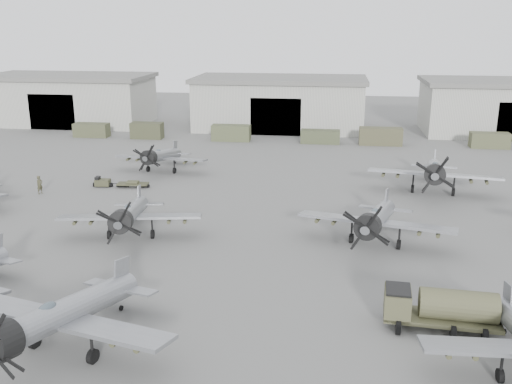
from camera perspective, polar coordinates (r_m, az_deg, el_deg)
ground at (r=40.49m, az=-6.34°, el=-9.17°), size 220.00×220.00×0.00m
hangar_left at (r=108.95m, az=-18.17°, el=8.85°), size 29.00×14.80×8.70m
hangar_center at (r=98.58m, az=2.39°, el=8.91°), size 29.00×14.80×8.70m
support_truck_1 at (r=94.91m, az=-16.12°, el=5.97°), size 5.49×2.20×2.17m
support_truck_2 at (r=91.57m, az=-10.85°, el=6.06°), size 4.95×2.20×2.50m
support_truck_3 at (r=88.23m, az=-2.50°, el=5.93°), size 5.91×2.20×2.43m
support_truck_4 at (r=86.90m, az=6.44°, el=5.53°), size 5.84×2.20×2.00m
support_truck_5 at (r=87.10m, az=12.35°, el=5.46°), size 6.30×2.20×2.57m
support_truck_6 at (r=89.72m, az=22.32°, el=4.81°), size 5.48×2.20×2.23m
aircraft_near_1 at (r=33.02m, az=-19.23°, el=-11.71°), size 13.23×11.91×5.26m
aircraft_mid_1 at (r=48.68m, az=-12.56°, el=-2.19°), size 12.13×10.91×4.81m
aircraft_mid_2 at (r=46.94m, az=11.89°, el=-2.68°), size 12.86×11.58×5.11m
aircraft_far_0 at (r=69.83m, az=-9.56°, el=3.56°), size 11.36×10.23×4.53m
aircraft_far_1 at (r=62.77m, az=17.41°, el=1.98°), size 13.90×12.51×5.52m
fuel_tanker at (r=35.90m, az=17.97°, el=-10.84°), size 6.84×2.75×2.59m
tug_trailer at (r=65.09m, az=-14.01°, el=0.87°), size 5.97×1.54×1.19m
ground_crew at (r=64.69m, az=-20.82°, el=0.67°), size 0.71×0.84×1.97m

